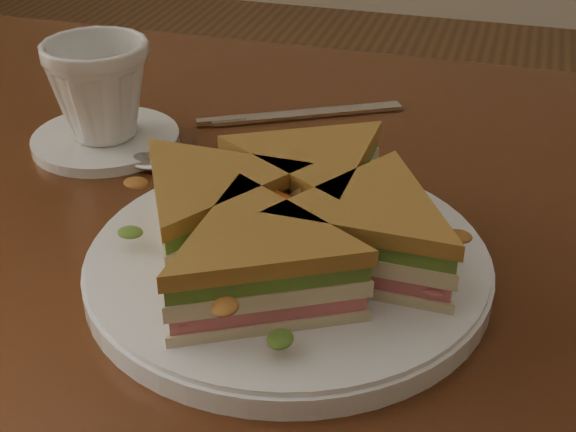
% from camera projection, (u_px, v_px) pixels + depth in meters
% --- Properties ---
extents(table, '(1.20, 0.80, 0.75)m').
position_uv_depth(table, '(269.00, 305.00, 0.72)').
color(table, '#36190C').
rests_on(table, ground).
extents(plate, '(0.29, 0.29, 0.02)m').
position_uv_depth(plate, '(288.00, 265.00, 0.58)').
color(plate, white).
rests_on(plate, table).
extents(sandwich_wedges, '(0.27, 0.27, 0.06)m').
position_uv_depth(sandwich_wedges, '(288.00, 222.00, 0.56)').
color(sandwich_wedges, beige).
rests_on(sandwich_wedges, plate).
extents(crisps_mound, '(0.09, 0.09, 0.05)m').
position_uv_depth(crisps_mound, '(288.00, 227.00, 0.57)').
color(crisps_mound, '#C95819').
rests_on(crisps_mound, plate).
extents(spoon, '(0.18, 0.04, 0.01)m').
position_uv_depth(spoon, '(171.00, 167.00, 0.72)').
color(spoon, silver).
rests_on(spoon, table).
extents(knife, '(0.19, 0.12, 0.00)m').
position_uv_depth(knife, '(294.00, 116.00, 0.82)').
color(knife, silver).
rests_on(knife, table).
extents(saucer, '(0.14, 0.14, 0.01)m').
position_uv_depth(saucer, '(106.00, 139.00, 0.77)').
color(saucer, white).
rests_on(saucer, table).
extents(coffee_cup, '(0.10, 0.10, 0.09)m').
position_uv_depth(coffee_cup, '(99.00, 90.00, 0.74)').
color(coffee_cup, white).
rests_on(coffee_cup, saucer).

